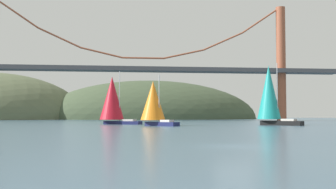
# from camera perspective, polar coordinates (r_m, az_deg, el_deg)

# --- Properties ---
(ground_plane) EXTENTS (360.00, 360.00, 0.00)m
(ground_plane) POSITION_cam_1_polar(r_m,az_deg,el_deg) (25.66, 9.22, -7.13)
(ground_plane) COLOR #426075
(headland_center) EXTENTS (84.42, 44.00, 29.93)m
(headland_center) POSITION_cam_1_polar(r_m,az_deg,el_deg) (160.05, -2.54, -3.43)
(headland_center) COLOR #425138
(headland_center) RESTS_ON ground_plane
(suspension_bridge) EXTENTS (120.28, 6.00, 34.98)m
(suspension_bridge) POSITION_cam_1_polar(r_m,az_deg,el_deg) (120.62, -3.46, 4.00)
(suspension_bridge) COLOR brown
(suspension_bridge) RESTS_ON ground_plane
(sailboat_orange_sail) EXTENTS (7.08, 7.39, 8.54)m
(sailboat_orange_sail) POSITION_cam_1_polar(r_m,az_deg,el_deg) (69.32, -2.02, -1.04)
(sailboat_orange_sail) COLOR #191E4C
(sailboat_orange_sail) RESTS_ON ground_plane
(sailboat_teal_sail) EXTENTS (7.83, 7.88, 10.99)m
(sailboat_teal_sail) POSITION_cam_1_polar(r_m,az_deg,el_deg) (75.35, 13.96, 0.03)
(sailboat_teal_sail) COLOR black
(sailboat_teal_sail) RESTS_ON ground_plane
(sailboat_crimson_sail) EXTENTS (9.04, 6.97, 10.30)m
(sailboat_crimson_sail) POSITION_cam_1_polar(r_m,az_deg,el_deg) (80.62, -7.71, -0.65)
(sailboat_crimson_sail) COLOR #191E4C
(sailboat_crimson_sail) RESTS_ON ground_plane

